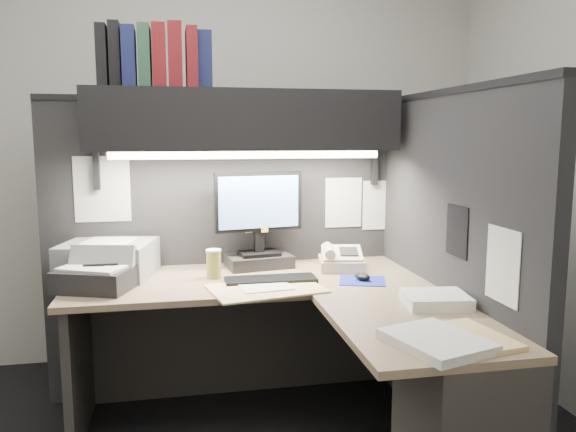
% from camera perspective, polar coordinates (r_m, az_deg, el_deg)
% --- Properties ---
extents(wall_back, '(3.50, 0.04, 2.70)m').
position_cam_1_polar(wall_back, '(3.63, -7.83, 6.92)').
color(wall_back, beige).
rests_on(wall_back, floor).
extents(wall_front, '(3.50, 0.04, 2.70)m').
position_cam_1_polar(wall_front, '(0.67, 8.14, 1.89)').
color(wall_front, beige).
rests_on(wall_front, floor).
extents(partition_back, '(1.90, 0.06, 1.60)m').
position_cam_1_polar(partition_back, '(3.13, -6.44, -3.39)').
color(partition_back, black).
rests_on(partition_back, floor).
extents(partition_right, '(0.06, 1.50, 1.60)m').
position_cam_1_polar(partition_right, '(2.67, 15.88, -5.64)').
color(partition_right, black).
rests_on(partition_right, floor).
extents(desk, '(1.70, 1.53, 0.73)m').
position_cam_1_polar(desk, '(2.43, 5.39, -15.71)').
color(desk, '#8E795A').
rests_on(desk, floor).
extents(overhead_shelf, '(1.55, 0.34, 0.30)m').
position_cam_1_polar(overhead_shelf, '(2.90, -4.46, 9.65)').
color(overhead_shelf, black).
rests_on(overhead_shelf, partition_back).
extents(task_light_tube, '(1.32, 0.04, 0.04)m').
position_cam_1_polar(task_light_tube, '(2.76, -4.07, 6.20)').
color(task_light_tube, white).
rests_on(task_light_tube, overhead_shelf).
extents(monitor, '(0.47, 0.26, 0.51)m').
position_cam_1_polar(monitor, '(2.96, -2.98, -1.42)').
color(monitor, black).
rests_on(monitor, desk).
extents(keyboard, '(0.44, 0.15, 0.02)m').
position_cam_1_polar(keyboard, '(2.70, -1.77, -6.49)').
color(keyboard, black).
rests_on(keyboard, desk).
extents(mousepad, '(0.27, 0.25, 0.00)m').
position_cam_1_polar(mousepad, '(2.74, 7.55, -6.53)').
color(mousepad, '#1B2A98').
rests_on(mousepad, desk).
extents(mouse, '(0.09, 0.11, 0.03)m').
position_cam_1_polar(mouse, '(2.74, 7.57, -6.13)').
color(mouse, black).
rests_on(mouse, mousepad).
extents(telephone, '(0.26, 0.27, 0.09)m').
position_cam_1_polar(telephone, '(2.97, 5.43, -4.49)').
color(telephone, beige).
rests_on(telephone, desk).
extents(coffee_cup, '(0.08, 0.08, 0.13)m').
position_cam_1_polar(coffee_cup, '(2.78, -7.55, -4.94)').
color(coffee_cup, '#B0A646').
rests_on(coffee_cup, desk).
extents(printer, '(0.50, 0.45, 0.17)m').
position_cam_1_polar(printer, '(2.94, -17.79, -4.19)').
color(printer, gray).
rests_on(printer, desk).
extents(notebook_stack, '(0.40, 0.37, 0.10)m').
position_cam_1_polar(notebook_stack, '(2.72, -18.84, -6.01)').
color(notebook_stack, black).
rests_on(notebook_stack, desk).
extents(open_folder, '(0.55, 0.42, 0.01)m').
position_cam_1_polar(open_folder, '(2.57, -2.23, -7.40)').
color(open_folder, '#DFC37D').
rests_on(open_folder, desk).
extents(paper_stack_a, '(0.28, 0.25, 0.05)m').
position_cam_1_polar(paper_stack_a, '(2.41, 14.77, -8.20)').
color(paper_stack_a, white).
rests_on(paper_stack_a, desk).
extents(paper_stack_b, '(0.34, 0.38, 0.03)m').
position_cam_1_polar(paper_stack_b, '(1.97, 14.84, -12.20)').
color(paper_stack_b, white).
rests_on(paper_stack_b, desk).
extents(manila_stack, '(0.29, 0.35, 0.02)m').
position_cam_1_polar(manila_stack, '(2.05, 17.71, -11.70)').
color(manila_stack, '#DFC37D').
rests_on(manila_stack, desk).
extents(binder_row, '(0.54, 0.25, 0.30)m').
position_cam_1_polar(binder_row, '(2.90, -13.30, 15.32)').
color(binder_row, black).
rests_on(binder_row, overhead_shelf).
extents(pinned_papers, '(1.76, 1.31, 0.51)m').
position_cam_1_polar(pinned_papers, '(2.79, 2.18, 0.54)').
color(pinned_papers, white).
rests_on(pinned_papers, partition_back).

